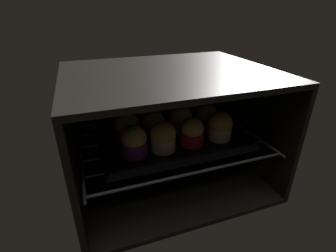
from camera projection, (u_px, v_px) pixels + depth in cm
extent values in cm
cube|color=black|center=(169.00, 175.00, 85.96)|extent=(59.00, 47.00, 1.50)
cube|color=black|center=(170.00, 73.00, 70.34)|extent=(59.00, 47.00, 1.50)
cube|color=black|center=(150.00, 105.00, 97.39)|extent=(59.00, 1.50, 34.00)
cube|color=black|center=(73.00, 145.00, 69.45)|extent=(1.50, 47.00, 34.00)
cube|color=black|center=(247.00, 117.00, 86.85)|extent=(1.50, 47.00, 34.00)
cylinder|color=#4C494C|center=(195.00, 173.00, 63.59)|extent=(54.00, 0.80, 0.80)
cylinder|color=#4C494C|center=(183.00, 157.00, 70.01)|extent=(54.00, 0.80, 0.80)
cylinder|color=#4C494C|center=(174.00, 144.00, 76.44)|extent=(54.00, 0.80, 0.80)
cylinder|color=#4C494C|center=(165.00, 134.00, 82.86)|extent=(54.00, 0.80, 0.80)
cylinder|color=#4C494C|center=(159.00, 124.00, 89.29)|extent=(54.00, 0.80, 0.80)
cylinder|color=#4C494C|center=(152.00, 116.00, 95.71)|extent=(54.00, 0.80, 0.80)
cylinder|color=#4C494C|center=(81.00, 154.00, 71.48)|extent=(0.80, 42.00, 0.80)
cylinder|color=#4C494C|center=(241.00, 126.00, 87.82)|extent=(0.80, 42.00, 0.80)
cube|color=black|center=(168.00, 134.00, 80.30)|extent=(43.58, 34.76, 1.20)
cube|color=black|center=(190.00, 159.00, 65.47)|extent=(43.58, 0.80, 1.00)
cube|color=black|center=(153.00, 112.00, 94.17)|extent=(43.58, 0.80, 1.00)
cube|color=black|center=(100.00, 142.00, 73.35)|extent=(0.80, 34.76, 1.00)
cube|color=black|center=(226.00, 122.00, 86.29)|extent=(0.80, 34.76, 1.00)
cylinder|color=#7A238C|center=(135.00, 148.00, 67.61)|extent=(6.90, 6.90, 3.95)
sphere|color=#DBBC60|center=(134.00, 138.00, 66.19)|extent=(6.73, 6.73, 6.73)
sphere|color=#28702D|center=(132.00, 131.00, 64.41)|extent=(2.57, 2.57, 2.57)
cylinder|color=silver|center=(163.00, 143.00, 69.98)|extent=(6.90, 6.90, 3.95)
sphere|color=gold|center=(163.00, 134.00, 68.72)|extent=(7.22, 7.22, 7.22)
sphere|color=#28702D|center=(163.00, 126.00, 67.73)|extent=(2.25, 2.25, 2.25)
cylinder|color=red|center=(192.00, 138.00, 72.90)|extent=(6.90, 6.90, 3.95)
sphere|color=gold|center=(192.00, 129.00, 71.59)|extent=(6.58, 6.58, 6.58)
sphere|color=#19511E|center=(194.00, 123.00, 70.56)|extent=(2.58, 2.58, 2.58)
cylinder|color=silver|center=(220.00, 132.00, 75.87)|extent=(6.90, 6.90, 3.95)
sphere|color=gold|center=(220.00, 123.00, 74.52)|extent=(7.28, 7.28, 7.28)
sphere|color=#19511E|center=(223.00, 114.00, 74.09)|extent=(1.86, 1.86, 1.86)
cylinder|color=red|center=(127.00, 133.00, 75.51)|extent=(6.90, 6.90, 3.95)
sphere|color=gold|center=(127.00, 124.00, 74.14)|extent=(7.58, 7.58, 7.58)
sphere|color=#19511E|center=(127.00, 114.00, 72.76)|extent=(2.30, 2.30, 2.30)
cylinder|color=#1928B7|center=(154.00, 129.00, 77.96)|extent=(6.90, 6.90, 3.95)
sphere|color=gold|center=(153.00, 122.00, 76.83)|extent=(7.11, 7.11, 7.11)
sphere|color=#28702D|center=(154.00, 113.00, 76.31)|extent=(2.59, 2.59, 2.59)
cylinder|color=silver|center=(181.00, 125.00, 80.42)|extent=(6.90, 6.90, 3.95)
sphere|color=#DBBC60|center=(181.00, 117.00, 79.09)|extent=(7.14, 7.14, 7.14)
sphere|color=#28702D|center=(180.00, 111.00, 78.00)|extent=(1.79, 1.79, 1.79)
cylinder|color=#7A238C|center=(206.00, 121.00, 83.29)|extent=(6.90, 6.90, 3.95)
sphere|color=gold|center=(206.00, 114.00, 82.18)|extent=(7.09, 7.09, 7.09)
sphere|color=#28702D|center=(202.00, 107.00, 81.68)|extent=(1.78, 1.78, 1.78)
cylinder|color=silver|center=(122.00, 122.00, 82.79)|extent=(6.90, 6.90, 3.95)
sphere|color=gold|center=(121.00, 114.00, 81.53)|extent=(6.85, 6.85, 6.85)
sphere|color=#1E6023|center=(121.00, 106.00, 81.09)|extent=(2.08, 2.08, 2.08)
cylinder|color=#7A238C|center=(146.00, 118.00, 85.39)|extent=(6.90, 6.90, 3.95)
sphere|color=gold|center=(146.00, 110.00, 84.01)|extent=(6.76, 6.76, 6.76)
sphere|color=#1E6023|center=(146.00, 105.00, 82.58)|extent=(2.21, 2.21, 2.21)
cylinder|color=#1928B7|center=(171.00, 115.00, 87.68)|extent=(6.90, 6.90, 3.95)
sphere|color=#DBBC60|center=(171.00, 107.00, 86.39)|extent=(7.40, 7.40, 7.40)
sphere|color=#28702D|center=(171.00, 101.00, 85.16)|extent=(1.82, 1.82, 1.82)
cylinder|color=red|center=(193.00, 112.00, 90.66)|extent=(6.90, 6.90, 3.95)
sphere|color=#E0CC7A|center=(194.00, 103.00, 89.18)|extent=(7.17, 7.17, 7.17)
sphere|color=#19511E|center=(194.00, 97.00, 87.72)|extent=(2.12, 2.12, 2.12)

